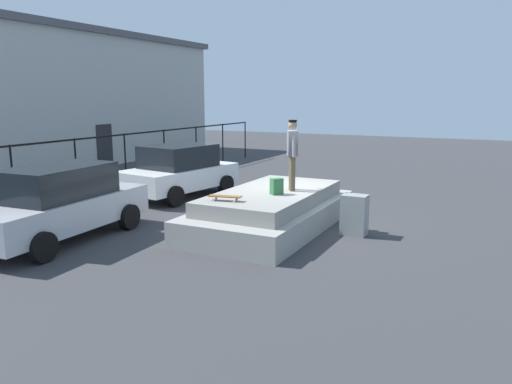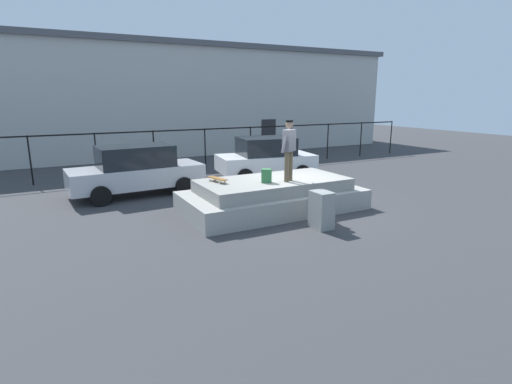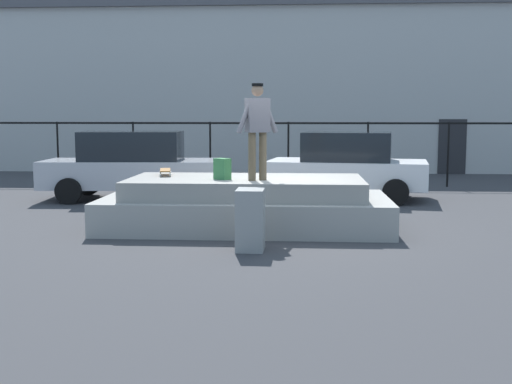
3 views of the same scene
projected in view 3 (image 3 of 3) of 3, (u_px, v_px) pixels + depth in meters
name	position (u px, v px, depth m)	size (l,w,h in m)	color
ground_plane	(281.00, 230.00, 12.22)	(60.00, 60.00, 0.00)	#38383A
concrete_ledge	(246.00, 205.00, 12.46)	(5.44, 2.68, 0.96)	#9E9B93
skateboarder	(257.00, 125.00, 11.82)	(0.77, 0.48, 1.77)	brown
skateboard	(165.00, 170.00, 12.90)	(0.35, 0.79, 0.12)	brown
backpack	(222.00, 169.00, 12.08)	(0.28, 0.20, 0.40)	#33723F
car_silver_sedan_near	(133.00, 165.00, 16.52)	(4.59, 2.18, 1.74)	#B7B7BC
car_white_sedan_mid	(347.00, 165.00, 16.66)	(4.25, 2.65, 1.72)	white
utility_box	(250.00, 220.00, 10.37)	(0.44, 0.60, 0.99)	gray
fence_row	(288.00, 141.00, 19.69)	(24.06, 0.06, 1.95)	black
warehouse_building	(292.00, 89.00, 27.09)	(30.15, 7.08, 6.41)	#B2B2AD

